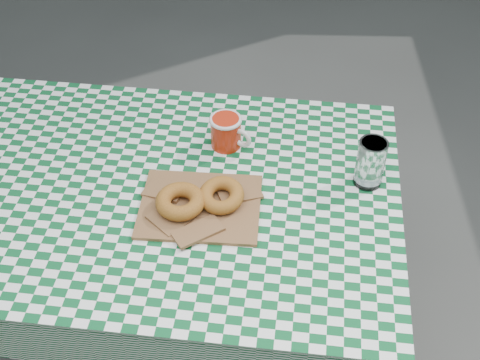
{
  "coord_description": "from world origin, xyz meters",
  "views": [
    {
      "loc": [
        0.26,
        -1.24,
        1.82
      ],
      "look_at": [
        0.22,
        -0.15,
        0.79
      ],
      "focal_mm": 47.53,
      "sensor_mm": 36.0,
      "label": 1
    }
  ],
  "objects_px": {
    "coffee_mug": "(226,132)",
    "table": "(163,285)",
    "paper_bag": "(200,205)",
    "drinking_glass": "(370,163)"
  },
  "relations": [
    {
      "from": "coffee_mug",
      "to": "drinking_glass",
      "type": "bearing_deg",
      "value": 9.73
    },
    {
      "from": "table",
      "to": "coffee_mug",
      "type": "distance_m",
      "value": 0.49
    },
    {
      "from": "paper_bag",
      "to": "coffee_mug",
      "type": "distance_m",
      "value": 0.24
    },
    {
      "from": "paper_bag",
      "to": "coffee_mug",
      "type": "bearing_deg",
      "value": 77.84
    },
    {
      "from": "paper_bag",
      "to": "drinking_glass",
      "type": "relative_size",
      "value": 2.24
    },
    {
      "from": "table",
      "to": "drinking_glass",
      "type": "relative_size",
      "value": 9.49
    },
    {
      "from": "coffee_mug",
      "to": "table",
      "type": "bearing_deg",
      "value": -106.56
    },
    {
      "from": "coffee_mug",
      "to": "drinking_glass",
      "type": "relative_size",
      "value": 1.24
    },
    {
      "from": "table",
      "to": "coffee_mug",
      "type": "relative_size",
      "value": 7.66
    },
    {
      "from": "paper_bag",
      "to": "coffee_mug",
      "type": "xyz_separation_m",
      "value": [
        0.05,
        0.23,
        0.04
      ]
    }
  ]
}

